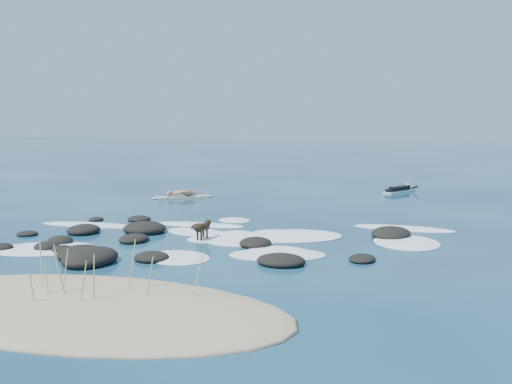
% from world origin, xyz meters
% --- Properties ---
extents(ground, '(160.00, 160.00, 0.00)m').
position_xyz_m(ground, '(0.00, 0.00, 0.00)').
color(ground, '#0A2642').
rests_on(ground, ground).
extents(sand_dune, '(9.00, 4.40, 0.60)m').
position_xyz_m(sand_dune, '(0.00, -8.20, 0.00)').
color(sand_dune, '#9E8966').
rests_on(sand_dune, ground).
extents(dune_grass, '(3.78, 1.84, 1.21)m').
position_xyz_m(dune_grass, '(-0.03, -7.90, 0.64)').
color(dune_grass, '#9BAD54').
rests_on(dune_grass, ground).
extents(reef_rocks, '(12.85, 7.70, 0.53)m').
position_xyz_m(reef_rocks, '(-0.87, -2.35, 0.10)').
color(reef_rocks, black).
rests_on(reef_rocks, ground).
extents(breaking_foam, '(14.78, 8.30, 0.12)m').
position_xyz_m(breaking_foam, '(1.01, -0.83, 0.01)').
color(breaking_foam, white).
rests_on(breaking_foam, ground).
extents(standing_surfer_rig, '(2.70, 1.89, 1.73)m').
position_xyz_m(standing_surfer_rig, '(-4.52, 7.42, 0.68)').
color(standing_surfer_rig, beige).
rests_on(standing_surfer_rig, ground).
extents(paddling_surfer_rig, '(1.75, 2.32, 0.43)m').
position_xyz_m(paddling_surfer_rig, '(5.58, 12.64, 0.15)').
color(paddling_surfer_rig, silver).
rests_on(paddling_surfer_rig, ground).
extents(dog, '(0.37, 1.02, 0.65)m').
position_xyz_m(dog, '(-0.06, -1.34, 0.43)').
color(dog, black).
rests_on(dog, ground).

